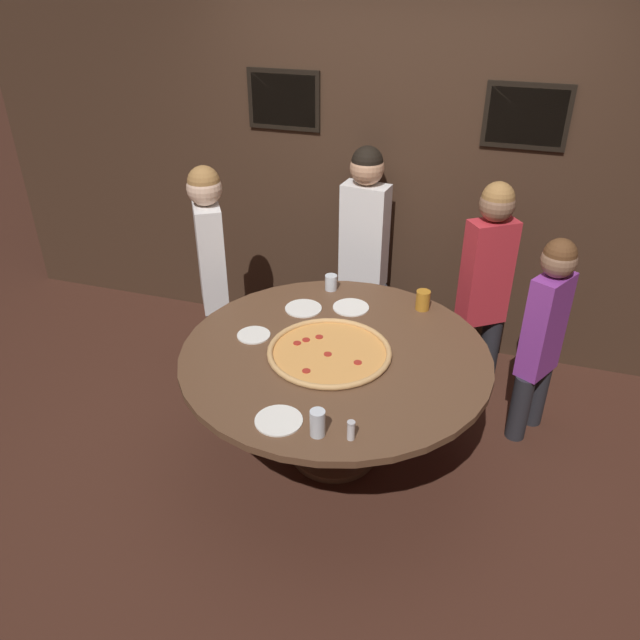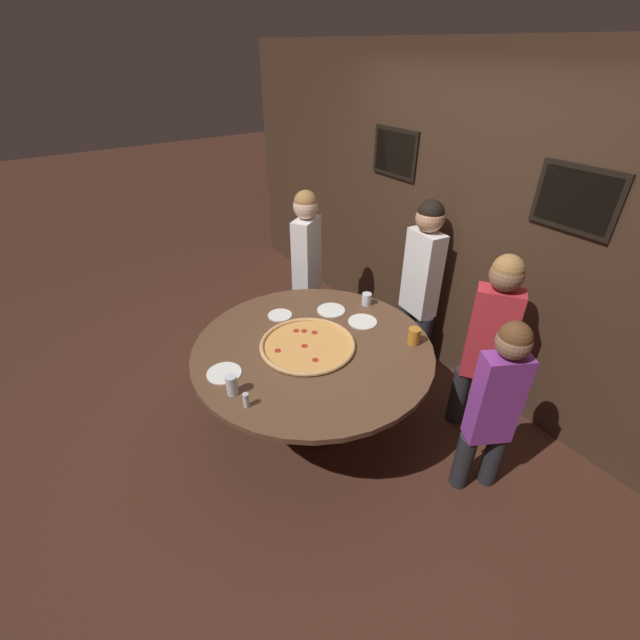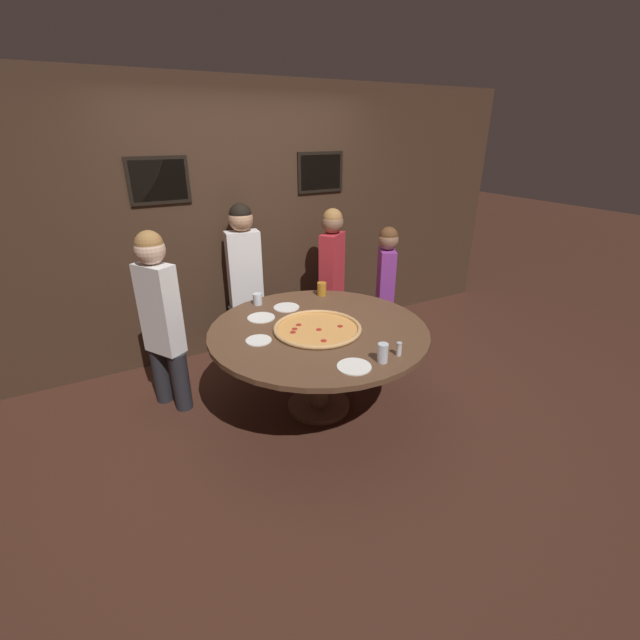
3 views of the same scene
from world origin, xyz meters
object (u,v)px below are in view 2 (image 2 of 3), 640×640
drink_cup_near_left (367,299)px  diner_centre_back (307,259)px  giant_pizza (307,345)px  white_plate_right_side (224,373)px  white_plate_near_front (331,310)px  white_plate_far_back (363,322)px  condiment_shaker (246,400)px  diner_side_left (490,338)px  dining_table (313,360)px  diner_far_right (422,277)px  diner_far_left (495,402)px  drink_cup_front_edge (414,336)px  drink_cup_far_right (232,385)px  white_plate_beside_cup (280,315)px

drink_cup_near_left → diner_centre_back: diner_centre_back is taller
giant_pizza → white_plate_right_side: 0.61m
white_plate_near_front → white_plate_right_side: bearing=-77.2°
white_plate_right_side → diner_centre_back: diner_centre_back is taller
white_plate_far_back → condiment_shaker: 1.19m
giant_pizza → drink_cup_near_left: (-0.21, 0.72, 0.04)m
drink_cup_near_left → condiment_shaker: drink_cup_near_left is taller
condiment_shaker → diner_side_left: bearing=74.9°
dining_table → white_plate_far_back: bearing=95.3°
diner_side_left → diner_far_right: diner_far_right is taller
white_plate_near_front → diner_far_left: bearing=7.8°
white_plate_far_back → diner_far_left: (1.14, 0.09, -0.00)m
drink_cup_front_edge → diner_far_left: (0.72, -0.03, -0.06)m
white_plate_far_back → white_plate_right_side: bearing=-92.1°
diner_far_right → giant_pizza: bearing=102.9°
white_plate_near_front → diner_side_left: (1.03, 0.62, 0.08)m
drink_cup_far_right → white_plate_near_front: drink_cup_far_right is taller
white_plate_far_back → diner_far_left: size_ratio=0.17×
white_plate_beside_cup → white_plate_far_back: same height
drink_cup_front_edge → white_plate_beside_cup: bearing=-145.3°
drink_cup_far_right → white_plate_far_back: drink_cup_far_right is taller
diner_centre_back → white_plate_right_side: bearing=-174.3°
giant_pizza → diner_far_left: diner_far_left is taller
dining_table → diner_far_left: (1.09, 0.59, 0.12)m
drink_cup_far_right → drink_cup_near_left: (-0.35, 1.36, -0.02)m
diner_centre_back → diner_far_left: bearing=-122.8°
drink_cup_front_edge → diner_far_right: size_ratio=0.08×
diner_side_left → diner_far_left: 0.57m
white_plate_beside_cup → condiment_shaker: 1.01m
drink_cup_far_right → giant_pizza: bearing=102.3°
diner_side_left → diner_centre_back: diner_centre_back is taller
dining_table → diner_far_left: size_ratio=1.30×
diner_far_right → white_plate_far_back: bearing=105.4°
white_plate_far_back → diner_centre_back: diner_centre_back is taller
giant_pizza → condiment_shaker: bearing=-65.0°
dining_table → diner_centre_back: bearing=148.6°
white_plate_far_back → diner_side_left: size_ratio=0.15×
drink_cup_near_left → white_plate_near_front: 0.31m
dining_table → drink_cup_near_left: size_ratio=16.97×
dining_table → drink_cup_far_right: size_ratio=12.81×
giant_pizza → condiment_shaker: (0.29, -0.62, 0.04)m
white_plate_near_front → diner_centre_back: 0.78m
white_plate_far_back → diner_far_left: 1.14m
white_plate_far_back → diner_side_left: (0.76, 0.52, 0.08)m
white_plate_far_back → drink_cup_front_edge: bearing=16.3°
diner_far_left → drink_cup_near_left: bearing=-66.1°
drink_cup_far_right → drink_cup_front_edge: size_ratio=1.09×
giant_pizza → white_plate_beside_cup: bearing=174.3°
giant_pizza → diner_centre_back: size_ratio=0.46×
white_plate_far_back → white_plate_near_front: (-0.27, -0.10, 0.00)m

